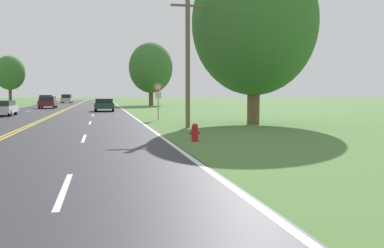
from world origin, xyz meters
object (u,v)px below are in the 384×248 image
Objects in this scene: fire_hydrant at (195,132)px; traffic_sign at (158,92)px; car_silver_hatchback_approaching at (2,108)px; car_champagne_sedan_distant at (67,99)px; tree_right_cluster at (254,23)px; tree_behind_sign at (151,68)px; tree_far_back at (10,73)px; car_maroon_hatchback_mid_far at (48,102)px; car_dark_green_hatchback_mid_near at (104,104)px; car_dark_grey_hatchback_receding at (46,100)px.

fire_hydrant is 0.27× the size of traffic_sign.
fire_hydrant is 23.61m from car_silver_hatchback_approaching.
traffic_sign is 56.20m from car_champagne_sedan_distant.
traffic_sign is 0.25× the size of tree_right_cluster.
traffic_sign is at bearing 88.46° from fire_hydrant.
tree_far_back is (-21.09, 3.59, -0.83)m from tree_behind_sign.
car_maroon_hatchback_mid_far is (-14.01, -10.04, -4.99)m from tree_behind_sign.
car_dark_green_hatchback_mid_near is at bearing -167.75° from car_champagne_sedan_distant.
tree_right_cluster reaches higher than tree_far_back.
tree_behind_sign is (3.75, 35.46, 3.86)m from traffic_sign.
traffic_sign reaches higher than car_champagne_sedan_distant.
car_champagne_sedan_distant reaches higher than car_silver_hatchback_approaching.
tree_behind_sign is (4.09, 48.08, 5.45)m from fire_hydrant.
car_silver_hatchback_approaching is (-11.35, 20.71, 0.34)m from fire_hydrant.
car_silver_hatchback_approaching is at bearing 175.69° from car_maroon_hatchback_mid_far.
tree_behind_sign is at bearing -142.00° from car_champagne_sedan_distant.
car_maroon_hatchback_mid_far is at bearing 111.98° from traffic_sign.
car_dark_green_hatchback_mid_near is (13.85, -23.69, -4.24)m from tree_far_back.
car_maroon_hatchback_mid_far is at bearing -171.78° from car_dark_grey_hatchback_receding.
traffic_sign is 15.79m from car_dark_green_hatchback_mid_near.
tree_behind_sign is at bearing 160.94° from car_dark_green_hatchback_mid_near.
tree_right_cluster is 21.69m from car_silver_hatchback_approaching.
traffic_sign is at bearing -166.91° from car_champagne_sedan_distant.
tree_far_back is 1.77× the size of car_dark_grey_hatchback_receding.
fire_hydrant is at bearing -164.99° from car_maroon_hatchback_mid_far.
traffic_sign reaches higher than car_maroon_hatchback_mid_far.
fire_hydrant is at bearing -169.13° from car_champagne_sedan_distant.
car_dark_grey_hatchback_receding reaches higher than car_silver_hatchback_approaching.
car_maroon_hatchback_mid_far is at bearing 104.61° from fire_hydrant.
tree_right_cluster reaches higher than car_silver_hatchback_approaching.
fire_hydrant is at bearing -71.78° from tree_far_back.
tree_behind_sign is 17.94m from car_maroon_hatchback_mid_far.
car_dark_grey_hatchback_receding reaches higher than car_maroon_hatchback_mid_far.
car_dark_grey_hatchback_receding is 0.97× the size of car_champagne_sedan_distant.
fire_hydrant is 57.11m from car_dark_grey_hatchback_receding.
traffic_sign is at bearing -66.05° from tree_far_back.
tree_right_cluster is at bearing 55.86° from fire_hydrant.
tree_far_back is at bearing 170.35° from tree_behind_sign.
car_dark_grey_hatchback_receding is (-1.03, 35.05, 0.17)m from car_silver_hatchback_approaching.
car_dark_green_hatchback_mid_near is 29.27m from car_dark_grey_hatchback_receding.
tree_right_cluster reaches higher than car_dark_green_hatchback_mid_near.
car_dark_green_hatchback_mid_near is at bearing -48.93° from car_silver_hatchback_approaching.
traffic_sign reaches higher than car_silver_hatchback_approaching.
car_dark_grey_hatchback_receding is at bearing 106.43° from traffic_sign.
car_maroon_hatchback_mid_far is 0.87× the size of car_champagne_sedan_distant.
car_champagne_sedan_distant is at bearing 125.55° from tree_behind_sign.
tree_behind_sign is 2.20× the size of car_champagne_sedan_distant.
car_maroon_hatchback_mid_far reaches higher than car_silver_hatchback_approaching.
car_dark_green_hatchback_mid_near is 1.12× the size of car_maroon_hatchback_mid_far.
tree_right_cluster reaches higher than tree_behind_sign.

